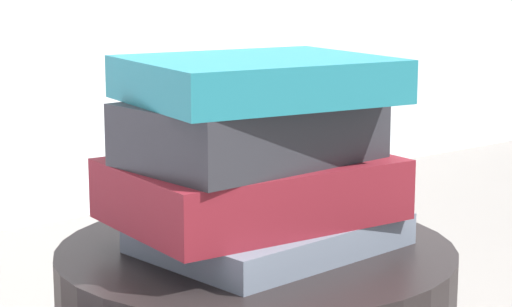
# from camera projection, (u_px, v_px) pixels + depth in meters

# --- Properties ---
(book_slate) EXTENTS (0.26, 0.20, 0.03)m
(book_slate) POSITION_uv_depth(u_px,v_px,m) (270.00, 233.00, 0.96)
(book_slate) COLOR slate
(book_slate) RESTS_ON side_table
(book_maroon) EXTENTS (0.28, 0.21, 0.06)m
(book_maroon) POSITION_uv_depth(u_px,v_px,m) (252.00, 189.00, 0.95)
(book_maroon) COLOR maroon
(book_maroon) RESTS_ON book_slate
(book_charcoal) EXTENTS (0.25, 0.17, 0.06)m
(book_charcoal) POSITION_uv_depth(u_px,v_px,m) (251.00, 131.00, 0.93)
(book_charcoal) COLOR #28282D
(book_charcoal) RESTS_ON book_maroon
(book_teal) EXTENTS (0.26, 0.23, 0.04)m
(book_teal) POSITION_uv_depth(u_px,v_px,m) (257.00, 79.00, 0.92)
(book_teal) COLOR #1E727F
(book_teal) RESTS_ON book_charcoal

